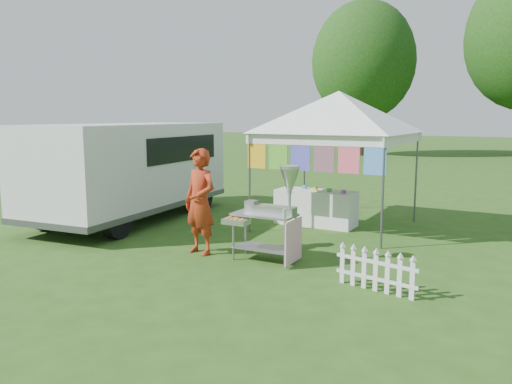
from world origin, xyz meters
The scene contains 8 objects.
ground centered at (0.00, 0.00, 0.00)m, with size 120.00×120.00×0.00m, color #2A4E16.
canopy_main centered at (0.00, 3.49, 2.99)m, with size 4.24×4.24×3.45m.
tree_left centered at (-6.00, 24.00, 5.83)m, with size 6.40×6.40×9.53m.
donut_cart centered at (0.06, 0.33, 0.97)m, with size 1.18×0.85×1.65m.
vendor centered at (-1.32, 0.16, 0.95)m, with size 0.69×0.45×1.89m, color #9E2B13.
cargo_van centered at (-4.59, 1.99, 1.23)m, with size 2.76×5.68×2.28m.
picket_fence centered at (1.98, -0.23, 0.29)m, with size 1.24×0.27×0.56m.
display_table centered at (-0.46, 3.41, 0.40)m, with size 1.80×0.70×0.79m, color white.
Camera 1 is at (3.85, -6.96, 2.45)m, focal length 35.00 mm.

